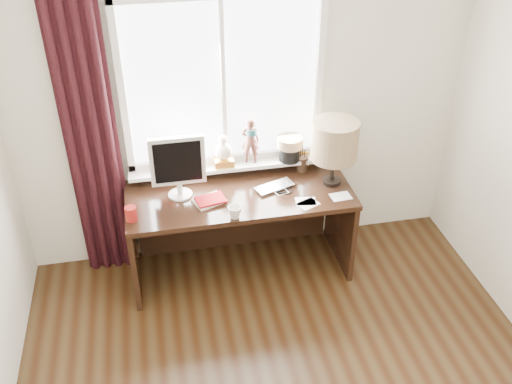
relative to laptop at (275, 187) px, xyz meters
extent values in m
cube|color=beige|center=(-0.17, 0.35, 0.54)|extent=(3.50, 0.00, 2.60)
imported|color=silver|center=(0.00, 0.00, 0.00)|extent=(0.35, 0.28, 0.02)
imported|color=white|center=(-0.36, -0.32, 0.04)|extent=(0.13, 0.12, 0.10)
cylinder|color=maroon|center=(-1.07, -0.20, 0.04)|extent=(0.08, 0.08, 0.11)
cube|color=white|center=(-0.32, 0.34, 0.74)|extent=(1.40, 0.02, 1.30)
cube|color=silver|center=(-0.32, 0.31, 0.11)|extent=(1.50, 0.05, 0.05)
cube|color=silver|center=(-1.05, 0.31, 0.74)|extent=(0.05, 0.05, 1.40)
cube|color=silver|center=(0.40, 0.31, 0.74)|extent=(0.05, 0.05, 1.40)
cube|color=silver|center=(-0.32, 0.31, 0.74)|extent=(0.03, 0.05, 1.30)
cube|color=silver|center=(-0.32, 0.26, 0.07)|extent=(1.52, 0.18, 0.03)
cylinder|color=#580004|center=(-0.80, 0.23, 0.22)|extent=(0.14, 0.14, 0.26)
cube|color=gold|center=(-0.35, 0.25, 0.12)|extent=(0.15, 0.12, 0.06)
sphere|color=beige|center=(-0.35, 0.25, 0.21)|extent=(0.13, 0.13, 0.13)
sphere|color=beige|center=(-0.35, 0.25, 0.31)|extent=(0.07, 0.07, 0.07)
imported|color=brown|center=(-0.13, 0.26, 0.28)|extent=(0.16, 0.12, 0.38)
cylinder|color=#1E4C51|center=(-0.13, 0.25, 0.36)|extent=(0.10, 0.10, 0.05)
cylinder|color=black|center=(0.17, 0.23, 0.15)|extent=(0.16, 0.16, 0.12)
cylinder|color=#8C6B4C|center=(0.17, 0.23, 0.25)|extent=(0.20, 0.20, 0.08)
cube|color=black|center=(-1.30, 0.27, 0.36)|extent=(0.38, 0.05, 2.25)
cylinder|color=black|center=(-1.44, 0.24, 0.34)|extent=(0.06, 0.06, 2.20)
cylinder|color=black|center=(-1.35, 0.24, 0.34)|extent=(0.06, 0.06, 2.20)
cylinder|color=black|center=(-1.26, 0.24, 0.34)|extent=(0.06, 0.06, 2.20)
cylinder|color=black|center=(-1.17, 0.24, 0.34)|extent=(0.06, 0.06, 2.20)
cube|color=black|center=(-0.27, -0.02, -0.03)|extent=(1.70, 0.70, 0.04)
cube|color=black|center=(-1.10, -0.02, -0.41)|extent=(0.04, 0.64, 0.71)
cube|color=black|center=(0.56, -0.02, -0.41)|extent=(0.04, 0.64, 0.71)
cube|color=black|center=(-0.27, 0.32, -0.41)|extent=(1.60, 0.03, 0.71)
cylinder|color=beige|center=(-0.71, 0.04, 0.00)|extent=(0.18, 0.18, 0.01)
cylinder|color=beige|center=(-0.71, 0.04, 0.05)|extent=(0.04, 0.04, 0.10)
cube|color=beige|center=(-0.71, 0.04, 0.29)|extent=(0.40, 0.04, 0.38)
cube|color=black|center=(-0.71, 0.02, 0.29)|extent=(0.34, 0.01, 0.32)
cube|color=beige|center=(-0.51, -0.09, 0.00)|extent=(0.26, 0.23, 0.02)
cube|color=maroon|center=(-0.50, -0.10, 0.01)|extent=(0.24, 0.19, 0.01)
cylinder|color=black|center=(0.27, 0.21, 0.05)|extent=(0.09, 0.09, 0.12)
cylinder|color=black|center=(0.26, 0.22, 0.10)|extent=(0.01, 0.01, 0.22)
cylinder|color=black|center=(0.29, 0.21, 0.08)|extent=(0.01, 0.01, 0.19)
cylinder|color=black|center=(0.27, 0.23, 0.11)|extent=(0.01, 0.01, 0.25)
cylinder|color=black|center=(0.29, 0.23, 0.07)|extent=(0.01, 0.01, 0.17)
cube|color=gold|center=(0.29, 0.28, 0.05)|extent=(0.10, 0.04, 0.13)
cube|color=#996633|center=(0.29, 0.26, 0.05)|extent=(0.07, 0.02, 0.10)
cylinder|color=black|center=(0.45, -0.01, 0.00)|extent=(0.14, 0.14, 0.03)
cylinder|color=black|center=(0.45, -0.01, 0.13)|extent=(0.03, 0.03, 0.22)
cylinder|color=tan|center=(0.45, -0.01, 0.36)|extent=(0.35, 0.35, 0.30)
cube|color=white|center=(0.18, -0.22, -0.01)|extent=(0.17, 0.13, 0.00)
cube|color=white|center=(0.46, -0.21, -0.01)|extent=(0.16, 0.12, 0.00)
cube|color=white|center=(0.19, -0.26, -0.01)|extent=(0.18, 0.16, 0.00)
torus|color=black|center=(0.04, -0.03, -0.01)|extent=(0.14, 0.14, 0.01)
torus|color=black|center=(0.07, -0.05, -0.01)|extent=(0.12, 0.12, 0.01)
torus|color=black|center=(0.04, -0.01, -0.01)|extent=(0.13, 0.13, 0.01)
camera|label=1|loc=(-0.85, -3.53, 2.36)|focal=40.00mm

